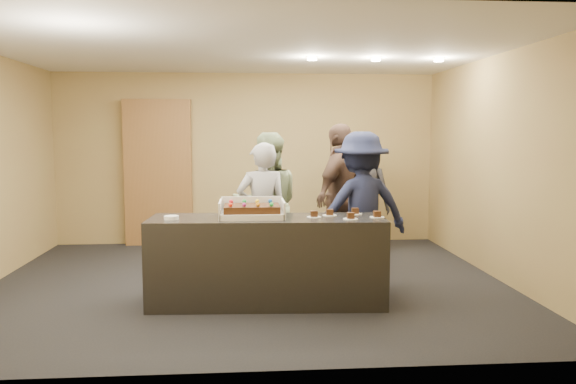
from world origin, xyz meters
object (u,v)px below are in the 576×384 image
object	(u,v)px
cake_box	(252,213)
plate_stack	(171,218)
person_server_grey	(262,213)
storage_cabinet	(158,173)
serving_counter	(267,261)
sheet_cake	(252,208)
person_navy_man	(361,208)
person_dark_suit	(361,193)
person_sage_man	(267,205)
person_brown_extra	(341,197)

from	to	relation	value
cake_box	plate_stack	xyz separation A→B (m)	(-0.80, -0.08, -0.03)
person_server_grey	storage_cabinet	bearing A→B (deg)	-67.44
serving_counter	person_server_grey	world-z (taller)	person_server_grey
sheet_cake	person_server_grey	size ratio (longest dim) A/B	0.34
plate_stack	person_navy_man	bearing A→B (deg)	20.43
person_dark_suit	cake_box	bearing A→B (deg)	69.08
storage_cabinet	person_dark_suit	world-z (taller)	storage_cabinet
cake_box	person_server_grey	xyz separation A→B (m)	(0.13, 0.80, -0.12)
person_navy_man	person_dark_suit	bearing A→B (deg)	-112.67
person_dark_suit	person_navy_man	bearing A→B (deg)	90.79
serving_counter	cake_box	bearing A→B (deg)	173.89
serving_counter	person_sage_man	size ratio (longest dim) A/B	1.36
sheet_cake	plate_stack	distance (m)	0.81
person_sage_man	person_navy_man	xyz separation A→B (m)	(1.08, -0.38, 0.01)
person_server_grey	person_brown_extra	distance (m)	1.20
serving_counter	plate_stack	distance (m)	1.07
storage_cabinet	person_brown_extra	world-z (taller)	storage_cabinet
storage_cabinet	person_sage_man	world-z (taller)	storage_cabinet
person_navy_man	person_brown_extra	world-z (taller)	person_brown_extra
serving_counter	sheet_cake	bearing A→B (deg)	-177.15
serving_counter	person_sage_man	bearing A→B (deg)	90.67
person_sage_man	person_dark_suit	size ratio (longest dim) A/B	1.01
person_navy_man	person_sage_man	bearing A→B (deg)	-30.03
person_brown_extra	person_navy_man	bearing A→B (deg)	47.89
storage_cabinet	person_server_grey	world-z (taller)	storage_cabinet
sheet_cake	plate_stack	world-z (taller)	sheet_cake
sheet_cake	person_navy_man	bearing A→B (deg)	29.46
storage_cabinet	cake_box	distance (m)	3.52
person_sage_man	cake_box	bearing A→B (deg)	77.02
cake_box	sheet_cake	bearing A→B (deg)	-90.89
person_server_grey	person_sage_man	world-z (taller)	person_sage_man
serving_counter	person_navy_man	world-z (taller)	person_navy_man
serving_counter	storage_cabinet	bearing A→B (deg)	118.82
person_dark_suit	person_server_grey	bearing A→B (deg)	60.67
sheet_cake	person_sage_man	xyz separation A→B (m)	(0.20, 1.10, -0.11)
person_server_grey	person_sage_man	size ratio (longest dim) A/B	0.93
serving_counter	storage_cabinet	xyz separation A→B (m)	(-1.58, 3.24, 0.69)
person_navy_man	person_dark_suit	world-z (taller)	person_navy_man
serving_counter	person_brown_extra	world-z (taller)	person_brown_extra
storage_cabinet	sheet_cake	world-z (taller)	storage_cabinet
serving_counter	cake_box	distance (m)	0.52
cake_box	person_brown_extra	size ratio (longest dim) A/B	0.35
person_server_grey	sheet_cake	bearing A→B (deg)	70.83
storage_cabinet	person_brown_extra	xyz separation A→B (m)	(2.59, -1.83, -0.20)
cake_box	sheet_cake	xyz separation A→B (m)	(-0.00, -0.02, 0.05)
sheet_cake	person_dark_suit	world-z (taller)	person_dark_suit
cake_box	person_dark_suit	bearing A→B (deg)	56.27
serving_counter	person_server_grey	size ratio (longest dim) A/B	1.45
cake_box	storage_cabinet	bearing A→B (deg)	113.88
cake_box	person_sage_man	distance (m)	1.10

